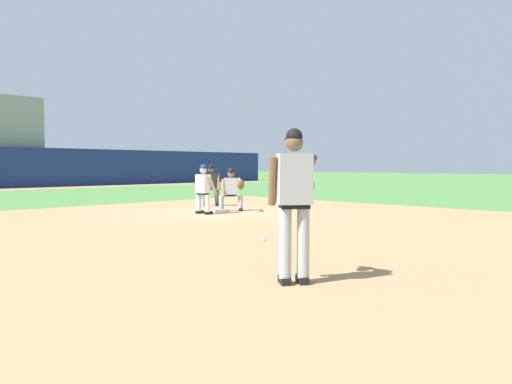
{
  "coord_description": "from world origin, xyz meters",
  "views": [
    {
      "loc": [
        -10.0,
        -11.28,
        1.42
      ],
      "look_at": [
        -3.83,
        -5.24,
        0.96
      ],
      "focal_mm": 35.0,
      "sensor_mm": 36.0,
      "label": 1
    }
  ],
  "objects_px": {
    "first_base_bag": "(221,211)",
    "umpire": "(211,184)",
    "pitcher": "(295,196)",
    "first_baseman": "(232,188)",
    "baseball": "(263,239)",
    "baserunner": "(203,187)"
  },
  "relations": [
    {
      "from": "first_base_bag",
      "to": "umpire",
      "type": "height_order",
      "value": "umpire"
    },
    {
      "from": "pitcher",
      "to": "first_baseman",
      "type": "height_order",
      "value": "pitcher"
    },
    {
      "from": "first_base_bag",
      "to": "pitcher",
      "type": "distance_m",
      "value": 9.29
    },
    {
      "from": "first_base_bag",
      "to": "pitcher",
      "type": "relative_size",
      "value": 0.2
    },
    {
      "from": "pitcher",
      "to": "umpire",
      "type": "height_order",
      "value": "pitcher"
    },
    {
      "from": "baseball",
      "to": "umpire",
      "type": "bearing_deg",
      "value": 56.28
    },
    {
      "from": "baseball",
      "to": "umpire",
      "type": "height_order",
      "value": "umpire"
    },
    {
      "from": "first_base_bag",
      "to": "baserunner",
      "type": "bearing_deg",
      "value": -179.42
    },
    {
      "from": "first_baseman",
      "to": "umpire",
      "type": "relative_size",
      "value": 0.92
    },
    {
      "from": "baserunner",
      "to": "umpire",
      "type": "xyz_separation_m",
      "value": [
        2.03,
        2.03,
        0.0
      ]
    },
    {
      "from": "pitcher",
      "to": "baserunner",
      "type": "xyz_separation_m",
      "value": [
        4.75,
        7.46,
        -0.27
      ]
    },
    {
      "from": "first_baseman",
      "to": "baserunner",
      "type": "height_order",
      "value": "baserunner"
    },
    {
      "from": "baseball",
      "to": "first_baseman",
      "type": "distance_m",
      "value": 6.23
    },
    {
      "from": "pitcher",
      "to": "baserunner",
      "type": "height_order",
      "value": "pitcher"
    },
    {
      "from": "pitcher",
      "to": "baserunner",
      "type": "distance_m",
      "value": 8.85
    },
    {
      "from": "first_base_bag",
      "to": "first_baseman",
      "type": "bearing_deg",
      "value": 6.0
    },
    {
      "from": "first_base_bag",
      "to": "baserunner",
      "type": "height_order",
      "value": "baserunner"
    },
    {
      "from": "baseball",
      "to": "first_baseman",
      "type": "relative_size",
      "value": 0.06
    },
    {
      "from": "first_baseman",
      "to": "umpire",
      "type": "bearing_deg",
      "value": 66.77
    },
    {
      "from": "baserunner",
      "to": "umpire",
      "type": "relative_size",
      "value": 1.0
    },
    {
      "from": "first_base_bag",
      "to": "first_baseman",
      "type": "relative_size",
      "value": 0.28
    },
    {
      "from": "first_baseman",
      "to": "pitcher",
      "type": "bearing_deg",
      "value": -128.3
    }
  ]
}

